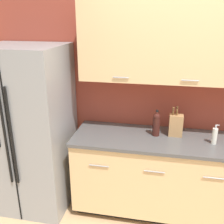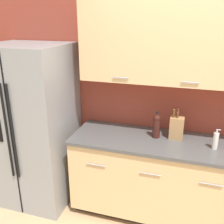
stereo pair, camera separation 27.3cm
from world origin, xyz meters
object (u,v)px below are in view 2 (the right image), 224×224
object	(u,v)px
knife_block	(177,128)
wine_bottle	(156,126)
soap_dispenser	(216,141)
refrigerator	(34,126)

from	to	relation	value
knife_block	wine_bottle	distance (m)	0.20
knife_block	wine_bottle	xyz separation A→B (m)	(-0.20, -0.03, 0.01)
wine_bottle	knife_block	bearing A→B (deg)	9.27
wine_bottle	soap_dispenser	world-z (taller)	wine_bottle
soap_dispenser	knife_block	bearing A→B (deg)	162.19
knife_block	wine_bottle	size ratio (longest dim) A/B	1.14
knife_block	soap_dispenser	world-z (taller)	knife_block
knife_block	wine_bottle	world-z (taller)	knife_block
refrigerator	knife_block	bearing A→B (deg)	5.93
refrigerator	knife_block	size ratio (longest dim) A/B	5.67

